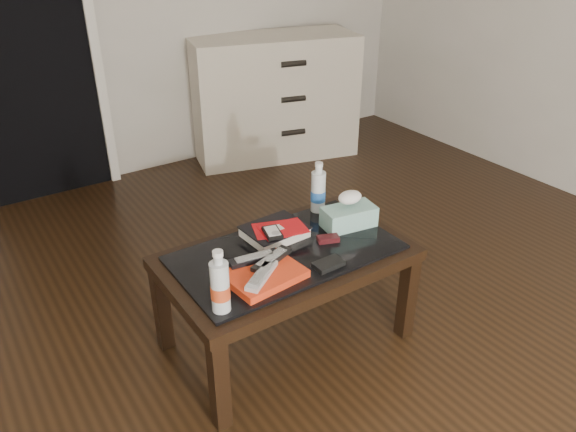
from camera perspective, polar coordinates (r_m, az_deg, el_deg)
name	(u,v)px	position (r m, az deg, el deg)	size (l,w,h in m)	color
ground	(318,399)	(2.31, 3.06, -18.04)	(5.00, 5.00, 0.00)	black
doorway	(19,37)	(3.82, -25.63, 16.08)	(0.90, 0.08, 2.07)	black
coffee_table	(286,264)	(2.32, -0.18, -4.93)	(1.00, 0.60, 0.46)	black
dresser	(274,97)	(4.30, -1.45, 11.99)	(1.29, 0.78, 0.90)	beige
magazines	(264,275)	(2.12, -2.44, -5.99)	(0.28, 0.21, 0.03)	red
remote_silver	(262,275)	(2.07, -2.68, -6.00)	(0.20, 0.05, 0.02)	#A4A5A9
remote_black_front	(272,259)	(2.16, -1.68, -4.39)	(0.20, 0.05, 0.02)	black
remote_black_back	(254,258)	(2.17, -3.47, -4.28)	(0.20, 0.05, 0.02)	black
textbook	(275,232)	(2.38, -1.37, -1.59)	(0.25, 0.20, 0.05)	black
dvd_mailers	(277,229)	(2.35, -1.17, -1.29)	(0.19, 0.14, 0.01)	red
ipod	(272,232)	(2.30, -1.59, -1.67)	(0.06, 0.10, 0.02)	black
flip_phone	(328,239)	(2.35, 4.10, -2.32)	(0.09, 0.05, 0.02)	black
wallet	(328,264)	(2.19, 4.13, -4.89)	(0.12, 0.07, 0.02)	black
water_bottle_left	(220,281)	(1.92, -6.95, -6.58)	(0.07, 0.07, 0.24)	silver
water_bottle_right	(318,187)	(2.54, 3.10, 2.96)	(0.07, 0.07, 0.24)	silver
tissue_box	(349,217)	(2.46, 6.19, -0.07)	(0.23, 0.12, 0.09)	#238175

